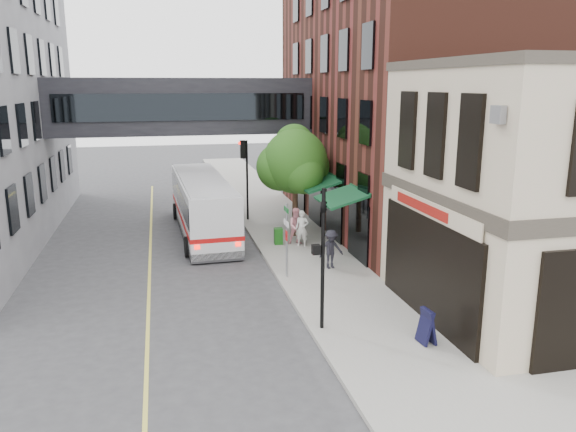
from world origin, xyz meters
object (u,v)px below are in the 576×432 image
pedestrian_b (297,226)px  newspaper_box (278,236)px  bus (203,203)px  pedestrian_a (302,228)px  pedestrian_c (331,249)px  sandwich_board (427,326)px

pedestrian_b → newspaper_box: pedestrian_b is taller
bus → pedestrian_b: 5.53m
pedestrian_a → pedestrian_c: (0.35, -3.50, -0.03)m
pedestrian_b → pedestrian_c: (0.51, -3.88, -0.06)m
pedestrian_c → pedestrian_b: bearing=88.8°
bus → newspaper_box: 4.87m
pedestrian_c → sandwich_board: pedestrian_c is taller
newspaper_box → sandwich_board: sandwich_board is taller
pedestrian_c → newspaper_box: 4.29m
pedestrian_b → pedestrian_c: size_ratio=1.07×
pedestrian_a → pedestrian_c: 3.52m
pedestrian_b → newspaper_box: 1.02m
bus → sandwich_board: bearing=-69.9°
newspaper_box → pedestrian_b: bearing=-7.0°
bus → pedestrian_a: bearing=-42.2°
pedestrian_b → sandwich_board: 11.27m
pedestrian_b → bus: bearing=142.2°
bus → sandwich_board: bus is taller
pedestrian_b → pedestrian_a: bearing=-65.3°
pedestrian_a → pedestrian_b: size_ratio=0.97×
sandwich_board → bus: bearing=104.8°
bus → pedestrian_c: (4.70, -7.44, -0.65)m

